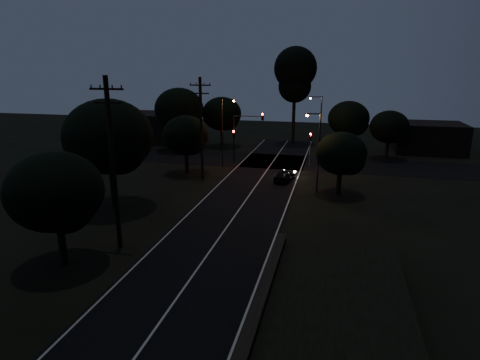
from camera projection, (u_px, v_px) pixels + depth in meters
The scene contains 21 objects.
road_surface at pixel (257, 185), 40.25m from camera, with size 60.00×70.00×0.03m.
utility_pole_mid at pixel (113, 162), 24.96m from camera, with size 2.20×0.30×11.00m.
utility_pole_far at pixel (201, 127), 40.93m from camera, with size 2.20×0.30×10.50m.
tree_left_b at pixel (57, 194), 22.80m from camera, with size 5.44×5.44×6.91m.
tree_left_c at pixel (110, 139), 32.29m from camera, with size 7.18×7.18×9.06m.
tree_left_d at pixel (187, 136), 43.59m from camera, with size 5.05×5.05×6.41m.
tree_far_nw at pixel (223, 115), 58.50m from camera, with size 5.74×5.74×7.27m.
tree_far_w at pixel (180, 110), 55.60m from camera, with size 6.83×6.83×8.70m.
tree_far_ne at pixel (350, 119), 54.51m from camera, with size 5.56×5.56×7.03m.
tree_far_e at pixel (391, 128), 50.75m from camera, with size 4.86×4.86×6.17m.
tree_right_a at pixel (343, 155), 36.25m from camera, with size 4.60×4.60×5.85m.
tall_pine at pixel (295, 74), 59.54m from camera, with size 6.34×6.34×14.42m.
building_left at pixel (159, 127), 63.68m from camera, with size 10.00×8.00×4.40m, color black.
building_right at pixel (428, 137), 55.69m from camera, with size 9.00×7.00×4.00m, color black.
signal_left at pixel (234, 140), 48.81m from camera, with size 0.28×0.35×4.10m.
signal_right at pixel (310, 143), 46.74m from camera, with size 0.28×0.35×4.10m.
signal_mast at pixel (247, 128), 48.03m from camera, with size 3.70×0.35×6.25m.
streetlight_a at pixel (224, 128), 46.62m from camera, with size 1.66×0.26×8.00m.
streetlight_b at pixel (319, 124), 49.85m from camera, with size 1.66×0.26×8.00m.
streetlight_c at pixel (317, 147), 36.71m from camera, with size 1.46×0.26×7.50m.
car at pixel (285, 175), 41.57m from camera, with size 1.46×3.62×1.23m, color black.
Camera 1 is at (7.39, -6.79, 11.48)m, focal length 30.00 mm.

